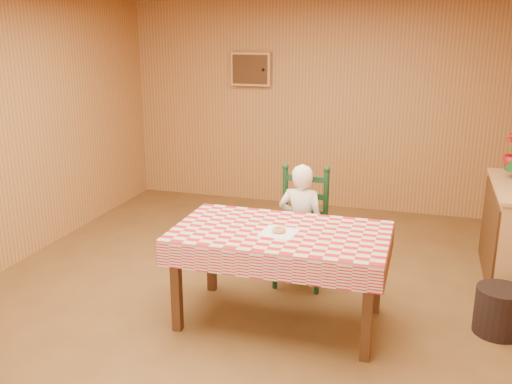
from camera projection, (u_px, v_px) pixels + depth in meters
ground at (249, 306)px, 4.82m from camera, size 6.00×6.00×0.00m
cabin_walls at (267, 82)px, 4.80m from camera, size 5.10×6.05×2.65m
dining_table at (280, 240)px, 4.39m from camera, size 1.66×0.96×0.77m
ladder_chair at (302, 229)px, 5.17m from camera, size 0.44×0.40×1.08m
seated_child at (301, 225)px, 5.10m from camera, size 0.41×0.27×1.12m
napkin at (279, 232)px, 4.32m from camera, size 0.28×0.28×0.00m
donut at (279, 230)px, 4.32m from camera, size 0.11×0.11×0.04m
storage_bin at (499, 311)px, 4.35m from camera, size 0.40×0.40×0.37m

